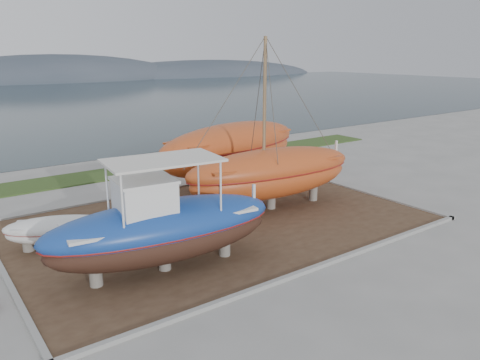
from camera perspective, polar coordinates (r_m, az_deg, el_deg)
ground at (r=18.80m, az=4.22°, el=-8.66°), size 140.00×140.00×0.00m
dirt_patch at (r=21.76m, az=-2.60°, el=-5.13°), size 18.00×12.00×0.06m
curb_frame at (r=21.74m, az=-2.60°, el=-5.02°), size 18.60×12.60×0.15m
grass_strip at (r=31.59m, az=-14.17°, el=0.97°), size 44.00×3.00×0.08m
blue_caique at (r=16.62m, az=-9.42°, el=-4.36°), size 8.69×3.52×4.07m
white_dinghy at (r=19.98m, az=-21.09°, el=-6.06°), size 4.51×3.18×1.27m
orange_sailboat at (r=22.58m, az=3.98°, el=6.55°), size 9.47×3.66×8.27m
orange_bare_hull at (r=27.64m, az=-0.99°, el=3.16°), size 11.03×5.28×3.47m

